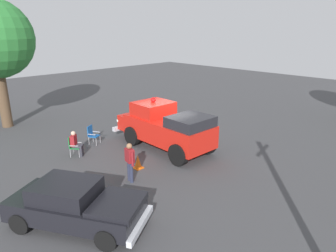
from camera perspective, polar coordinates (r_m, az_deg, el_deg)
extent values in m
plane|color=#424244|center=(16.62, -0.48, -3.48)|extent=(60.00, 60.00, 0.00)
cylinder|color=black|center=(16.50, -6.71, -1.85)|extent=(0.35, 1.05, 1.04)
cylinder|color=black|center=(17.68, -1.50, -0.37)|extent=(0.35, 1.05, 1.04)
cylinder|color=black|center=(14.01, 1.91, -5.40)|extent=(0.35, 1.05, 1.04)
cylinder|color=black|center=(15.39, 7.20, -3.35)|extent=(0.35, 1.05, 1.04)
cube|color=red|center=(15.65, 0.00, -0.77)|extent=(2.22, 4.95, 1.10)
cube|color=red|center=(17.78, -6.28, 0.98)|extent=(1.78, 0.94, 0.84)
cube|color=red|center=(16.21, -2.78, 3.19)|extent=(1.94, 1.75, 0.76)
cube|color=#232328|center=(14.38, 4.22, 0.61)|extent=(2.00, 1.75, 0.60)
cube|color=silver|center=(18.12, -7.14, 1.28)|extent=(1.44, 0.15, 0.64)
cube|color=silver|center=(18.33, -7.28, 0.09)|extent=(2.24, 0.25, 0.24)
sphere|color=white|center=(17.68, -9.19, 1.03)|extent=(0.27, 0.27, 0.26)
sphere|color=white|center=(18.55, -5.21, 2.00)|extent=(0.27, 0.27, 0.26)
sphere|color=red|center=(16.09, -2.81, 4.92)|extent=(0.29, 0.29, 0.28)
cylinder|color=black|center=(10.58, -7.35, -14.98)|extent=(0.57, 0.72, 0.68)
cylinder|color=black|center=(9.38, -11.41, -20.09)|extent=(0.57, 0.72, 0.68)
cylinder|color=black|center=(11.88, -20.69, -12.14)|extent=(0.57, 0.72, 0.68)
cylinder|color=black|center=(10.83, -25.86, -16.01)|extent=(0.57, 0.72, 0.68)
cube|color=black|center=(10.43, -16.83, -14.41)|extent=(3.67, 4.54, 0.64)
cube|color=black|center=(9.61, -9.42, -14.27)|extent=(2.12, 2.04, 0.20)
cube|color=black|center=(10.30, -18.56, -11.41)|extent=(2.30, 2.43, 0.56)
cube|color=silver|center=(9.69, -5.11, -17.92)|extent=(1.72, 1.09, 0.20)
cylinder|color=#B7BABF|center=(15.90, -15.76, -4.36)|extent=(0.04, 0.04, 0.44)
cylinder|color=#B7BABF|center=(15.52, -16.28, -4.97)|extent=(0.04, 0.04, 0.44)
cylinder|color=#B7BABF|center=(16.05, -17.24, -4.29)|extent=(0.04, 0.04, 0.44)
cylinder|color=#B7BABF|center=(15.67, -17.80, -4.89)|extent=(0.04, 0.04, 0.44)
cube|color=#1E7F38|center=(15.70, -16.85, -3.83)|extent=(0.68, 0.68, 0.04)
cube|color=#1E7F38|center=(15.68, -17.76, -2.82)|extent=(0.38, 0.35, 0.56)
cube|color=#B7BABF|center=(15.85, -16.61, -2.96)|extent=(0.32, 0.35, 0.03)
cube|color=#B7BABF|center=(15.43, -17.21, -3.59)|extent=(0.32, 0.35, 0.03)
cylinder|color=#B7BABF|center=(17.20, -12.57, -2.40)|extent=(0.04, 0.04, 0.44)
cylinder|color=#B7BABF|center=(16.84, -13.30, -2.89)|extent=(0.04, 0.04, 0.44)
cylinder|color=#B7BABF|center=(17.41, -13.84, -2.24)|extent=(0.04, 0.04, 0.44)
cylinder|color=#B7BABF|center=(17.06, -14.58, -2.72)|extent=(0.04, 0.04, 0.44)
cube|color=#1959A5|center=(17.04, -13.63, -1.82)|extent=(0.65, 0.65, 0.04)
cube|color=#1959A5|center=(17.07, -14.40, -0.84)|extent=(0.44, 0.27, 0.56)
cube|color=#B7BABF|center=(17.19, -13.27, -1.05)|extent=(0.24, 0.40, 0.03)
cube|color=#B7BABF|center=(16.80, -14.08, -1.55)|extent=(0.24, 0.40, 0.03)
cylinder|color=#383842|center=(15.78, -15.73, -4.52)|extent=(0.18, 0.18, 0.45)
cylinder|color=#383842|center=(15.60, -15.97, -4.79)|extent=(0.18, 0.18, 0.45)
cube|color=#383842|center=(15.73, -16.37, -3.53)|extent=(0.40, 0.43, 0.13)
cube|color=#383842|center=(15.55, -16.61, -3.79)|extent=(0.40, 0.43, 0.13)
cube|color=maroon|center=(15.60, -17.27, -2.60)|extent=(0.44, 0.43, 0.54)
sphere|color=beige|center=(15.48, -17.33, -1.32)|extent=(0.31, 0.31, 0.22)
cylinder|color=#2D334C|center=(12.82, -7.28, -8.25)|extent=(0.18, 0.18, 0.88)
cylinder|color=#2D334C|center=(12.64, -6.86, -8.64)|extent=(0.18, 0.18, 0.88)
cube|color=maroon|center=(12.43, -7.20, -5.47)|extent=(0.35, 0.47, 0.56)
cylinder|color=maroon|center=(12.68, -7.70, -5.30)|extent=(0.12, 0.12, 0.60)
cylinder|color=maroon|center=(12.23, -6.66, -6.16)|extent=(0.12, 0.12, 0.60)
sphere|color=#9E704C|center=(12.28, -7.27, -3.75)|extent=(0.28, 0.28, 0.23)
cylinder|color=brown|center=(21.75, -28.46, 4.72)|extent=(0.64, 0.64, 3.81)
cube|color=orange|center=(13.98, -5.61, -7.79)|extent=(0.40, 0.40, 0.04)
cone|color=orange|center=(13.85, -5.65, -6.61)|extent=(0.32, 0.32, 0.60)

